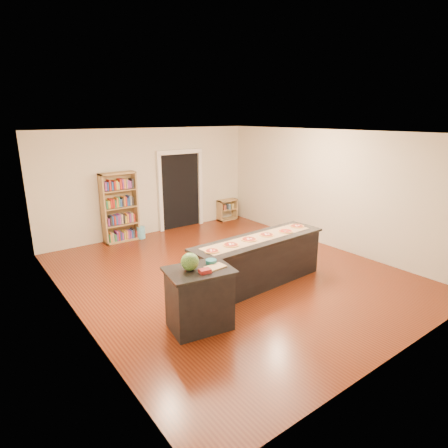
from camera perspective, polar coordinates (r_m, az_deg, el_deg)
room at (r=7.27m, az=0.94°, el=2.68°), size 6.00×7.00×2.80m
doorway at (r=10.63m, az=-6.66°, el=5.79°), size 1.40×0.09×2.21m
kitchen_island at (r=7.11m, az=5.27°, el=-5.65°), size 2.79×0.76×0.92m
side_counter at (r=5.69m, az=-3.75°, el=-11.26°), size 0.96×0.70×0.95m
bookshelf at (r=9.76m, az=-15.60°, el=2.44°), size 0.88×0.31×1.76m
low_shelf at (r=11.53m, az=0.49°, el=2.20°), size 0.63×0.27×0.63m
waste_bin at (r=10.03m, az=-12.53°, el=-1.27°), size 0.22×0.22×0.32m
kraft_paper at (r=6.96m, az=5.27°, el=-2.09°), size 2.44×0.55×0.00m
watermelon at (r=5.41m, az=-5.22°, el=-5.75°), size 0.26×0.26×0.26m
cutting_board at (r=5.53m, az=-1.31°, el=-6.55°), size 0.30×0.21×0.02m
package_red at (r=5.35m, az=-2.92°, el=-7.16°), size 0.17×0.13×0.06m
package_teal at (r=5.67m, az=-1.99°, el=-5.75°), size 0.17×0.17×0.06m
pizza_a at (r=6.24m, az=-1.84°, el=-4.12°), size 0.26×0.26×0.02m
pizza_b at (r=6.53m, az=1.06°, el=-3.17°), size 0.30×0.30×0.02m
pizza_c at (r=6.82m, az=3.83°, el=-2.34°), size 0.31×0.31×0.02m
pizza_d at (r=7.12m, az=6.51°, el=-1.63°), size 0.30×0.30×0.02m
pizza_e at (r=7.38m, az=9.34°, el=-1.08°), size 0.27×0.27×0.02m
pizza_f at (r=7.76m, az=11.05°, el=-0.31°), size 0.29×0.29×0.02m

